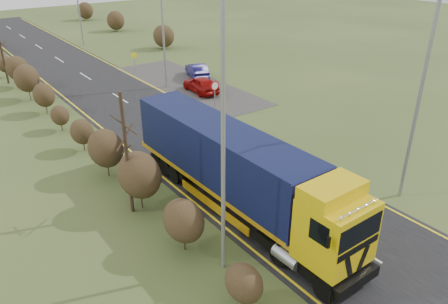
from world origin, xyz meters
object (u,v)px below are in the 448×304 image
Objects in this scene: car_red_hatchback at (201,85)px; car_blue_sedan at (197,71)px; speed_sign at (215,91)px; streetlight_near at (419,92)px; lorry at (236,168)px.

car_red_hatchback reaches higher than car_blue_sedan.
car_blue_sedan is 10.12m from speed_sign.
streetlight_near reaches higher than car_red_hatchback.
car_red_hatchback is 5.61m from speed_sign.
car_red_hatchback is (8.66, 16.18, -1.61)m from lorry.
car_blue_sedan is at bearing 60.84° from lorry.
streetlight_near is at bearing -28.77° from lorry.
car_red_hatchback is at bearing 86.61° from streetlight_near.
car_blue_sedan is at bearing -115.62° from car_red_hatchback.
car_blue_sedan is at bearing 64.66° from speed_sign.
streetlight_near reaches higher than speed_sign.
car_red_hatchback is 0.41× the size of streetlight_near.
car_blue_sedan is 0.41× the size of streetlight_near.
speed_sign is (6.58, 11.09, -0.45)m from lorry.
speed_sign is at bearing 71.00° from car_red_hatchback.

